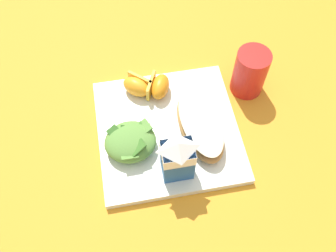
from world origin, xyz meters
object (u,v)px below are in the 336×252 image
Objects in this scene: white_plate at (168,130)px; orange_wedge_front at (158,87)px; orange_wedge_middle at (137,86)px; drinking_red_cup at (250,72)px; green_salad_pile at (130,142)px; cheesy_pizza_bread at (200,125)px; milk_carton at (178,157)px.

orange_wedge_front is at bearing -86.74° from white_plate.
white_plate is at bearing 93.26° from orange_wedge_front.
drinking_red_cup reaches higher than orange_wedge_middle.
drinking_red_cup reaches higher than green_salad_pile.
drinking_red_cup reaches higher than cheesy_pizza_bread.
milk_carton reaches higher than green_salad_pile.
milk_carton is 1.04× the size of drinking_red_cup.
green_salad_pile is 0.11m from milk_carton.
green_salad_pile reaches higher than orange_wedge_middle.
milk_carton reaches higher than drinking_red_cup.
orange_wedge_front is at bearing -3.01° from drinking_red_cup.
milk_carton is 0.20m from orange_wedge_middle.
white_plate is 0.21m from drinking_red_cup.
drinking_red_cup is (-0.19, 0.01, 0.02)m from orange_wedge_front.
orange_wedge_middle is (0.05, -0.19, -0.04)m from milk_carton.
orange_wedge_front is (0.07, -0.11, 0.00)m from cheesy_pizza_bread.
white_plate is 0.10m from orange_wedge_front.
orange_wedge_middle is (0.04, -0.01, 0.00)m from orange_wedge_front.
drinking_red_cup is (-0.13, -0.10, 0.02)m from cheesy_pizza_bread.
green_salad_pile is at bearing 22.19° from drinking_red_cup.
green_salad_pile is 1.45× the size of orange_wedge_middle.
orange_wedge_front reaches higher than white_plate.
milk_carton is at bearing 104.04° from orange_wedge_middle.
orange_wedge_middle is at bearing -46.13° from cheesy_pizza_bread.
milk_carton reaches higher than orange_wedge_front.
cheesy_pizza_bread is 0.16m from orange_wedge_middle.
orange_wedge_middle is (-0.03, -0.13, -0.00)m from green_salad_pile.
orange_wedge_middle is at bearing -64.53° from white_plate.
cheesy_pizza_bread is at bearing 122.57° from orange_wedge_front.
drinking_red_cup is at bearing 176.99° from orange_wedge_front.
orange_wedge_front is 0.20m from drinking_red_cup.
white_plate is 4.06× the size of orange_wedge_middle.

